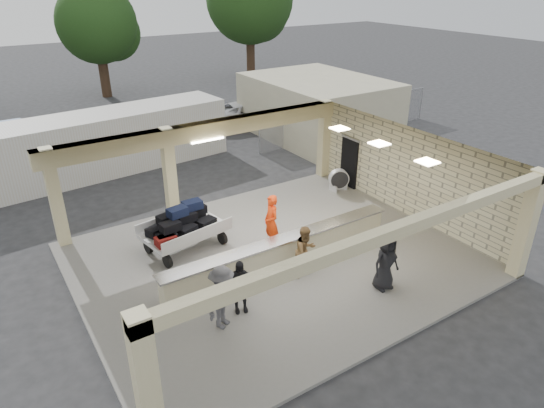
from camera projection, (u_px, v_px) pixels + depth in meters
ground at (274, 261)px, 15.86m from camera, size 120.00×120.00×0.00m
pavilion at (268, 215)px, 15.88m from camera, size 12.01×10.00×3.55m
baggage_counter at (282, 252)px, 15.22m from camera, size 8.20×0.58×0.98m
luggage_cart at (183, 227)px, 15.98m from camera, size 2.95×2.11×1.58m
drum_fan at (339, 179)px, 20.50m from camera, size 0.89×0.61×0.94m
baggage_handler at (271, 222)px, 16.05m from camera, size 0.47×0.74×1.90m
passenger_a at (306, 251)px, 14.62m from camera, size 0.85×0.50×1.65m
passenger_b at (240, 286)px, 13.06m from camera, size 0.99×0.64×1.59m
passenger_c at (222, 297)px, 12.44m from camera, size 1.22×0.92×1.81m
passenger_d at (386, 262)px, 13.99m from camera, size 0.87×0.39×1.74m
car_white_a at (249, 113)px, 29.50m from camera, size 5.33×3.24×1.42m
car_white_b at (329, 99)px, 32.73m from camera, size 4.63×1.77×1.46m
car_dark at (201, 111)px, 29.77m from camera, size 4.80×1.90×1.57m
container_white at (94, 145)px, 22.19m from camera, size 12.87×3.71×2.75m
fence at (349, 117)px, 27.58m from camera, size 12.06×0.06×2.03m
tree_mid at (101, 26)px, 34.60m from camera, size 6.00×5.60×8.00m
tree_right at (252, 3)px, 39.17m from camera, size 7.20×7.00×10.00m
adjacent_building at (318, 107)px, 27.37m from camera, size 6.00×8.00×3.20m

